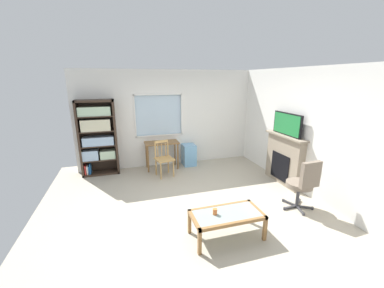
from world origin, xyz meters
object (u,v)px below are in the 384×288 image
plastic_drawer_unit (189,155)px  tv (287,124)px  bookshelf (97,136)px  sippy_cup (215,212)px  coffee_table (227,216)px  fireplace (284,159)px  wooden_chair (164,158)px  office_chair (303,183)px  desk_under_window (162,147)px

plastic_drawer_unit → tv: tv is taller
bookshelf → plastic_drawer_unit: bookshelf is taller
tv → sippy_cup: 2.86m
coffee_table → sippy_cup: bearing=172.0°
fireplace → tv: bearing=180.0°
plastic_drawer_unit → wooden_chair: bearing=-145.4°
bookshelf → coffee_table: bearing=-58.3°
bookshelf → wooden_chair: size_ratio=2.11×
sippy_cup → fireplace: bearing=31.7°
office_chair → bookshelf: bearing=141.1°
fireplace → tv: tv is taller
wooden_chair → tv: bearing=-25.5°
plastic_drawer_unit → sippy_cup: 3.26m
bookshelf → sippy_cup: size_ratio=21.13×
plastic_drawer_unit → coffee_table: (-0.34, -3.25, 0.05)m
plastic_drawer_unit → fireplace: (1.79, -1.80, 0.28)m
plastic_drawer_unit → tv: (1.77, -1.80, 1.11)m
fireplace → sippy_cup: bearing=-148.3°
bookshelf → tv: bookshelf is taller
coffee_table → tv: bearing=34.6°
bookshelf → desk_under_window: size_ratio=2.11×
plastic_drawer_unit → sippy_cup: bearing=-99.2°
wooden_chair → coffee_table: bearing=-79.8°
bookshelf → tv: bearing=-24.1°
wooden_chair → office_chair: bearing=-47.7°
bookshelf → office_chair: (3.71, -2.99, -0.46)m
bookshelf → office_chair: bookshelf is taller
desk_under_window → wooden_chair: wooden_chair is taller
office_chair → plastic_drawer_unit: bearing=114.5°
bookshelf → desk_under_window: 1.65m
desk_under_window → wooden_chair: bearing=-94.7°
plastic_drawer_unit → tv: bearing=-45.5°
fireplace → coffee_table: 2.58m
wooden_chair → fireplace: bearing=-25.3°
coffee_table → sippy_cup: 0.21m
bookshelf → office_chair: bearing=-38.9°
fireplace → sippy_cup: size_ratio=13.37×
coffee_table → sippy_cup: sippy_cup is taller
bookshelf → coffee_table: (2.04, -3.30, -0.66)m
wooden_chair → office_chair: (2.15, -2.37, 0.09)m
bookshelf → sippy_cup: bearing=-60.5°
desk_under_window → wooden_chair: 0.54m
wooden_chair → plastic_drawer_unit: (0.82, 0.56, -0.16)m
bookshelf → fireplace: size_ratio=1.58×
fireplace → office_chair: bearing=-111.6°
desk_under_window → tv: 3.19m
sippy_cup → desk_under_window: bearing=94.6°
wooden_chair → sippy_cup: size_ratio=10.00×
bookshelf → tv: (4.14, -1.85, 0.40)m
coffee_table → fireplace: bearing=34.3°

